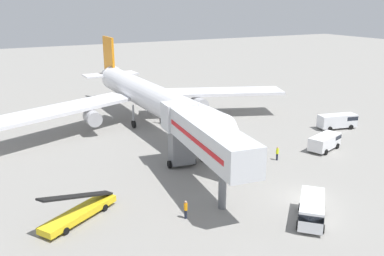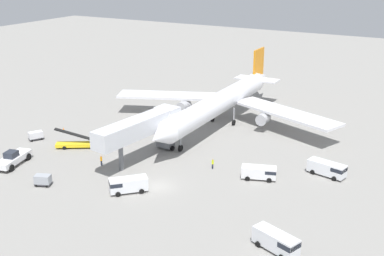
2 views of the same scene
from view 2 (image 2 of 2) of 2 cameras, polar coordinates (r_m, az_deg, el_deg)
ground_plane at (r=68.43m, az=-3.93°, el=-6.79°), size 300.00×300.00×0.00m
airplane_at_gate at (r=91.74m, az=3.52°, el=3.09°), size 45.31×46.51×11.48m
jet_bridge at (r=75.68m, az=-5.67°, el=0.05°), size 5.15×17.17×7.01m
pushback_tug at (r=79.35m, az=-20.00°, el=-3.34°), size 3.89×7.17×2.33m
belt_loader_truck at (r=83.46m, az=-12.97°, el=-1.73°), size 7.17×5.30×3.44m
service_van_outer_left at (r=66.85m, az=-7.49°, el=-6.48°), size 4.91×4.94×2.01m
service_van_outer_right at (r=73.64m, az=15.43°, el=-4.52°), size 5.72×2.98×2.04m
service_van_far_center at (r=70.77m, az=7.86°, el=-5.07°), size 5.25×3.43×1.82m
service_van_mid_right at (r=54.79m, az=9.79°, el=-12.77°), size 5.61×3.57×2.14m
baggage_cart_rear_left at (r=71.28m, az=-16.87°, el=-5.76°), size 2.45×1.96×1.56m
baggage_cart_rear_right at (r=88.95m, az=-17.63°, el=-0.82°), size 2.29×2.67×1.46m
ground_crew_worker_foreground at (r=75.82m, az=-10.45°, el=-3.67°), size 0.43×0.43×1.61m
ground_crew_worker_midground at (r=73.47m, az=2.40°, el=-4.12°), size 0.36×0.36×1.61m
safety_cone_alpha at (r=92.41m, az=-14.65°, el=-0.11°), size 0.40×0.40×0.61m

